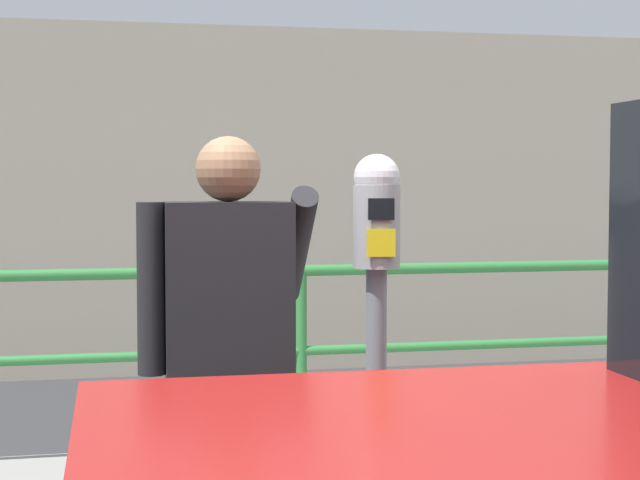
# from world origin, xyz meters

# --- Properties ---
(parking_meter) EXTENTS (0.16, 0.17, 1.52)m
(parking_meter) POSITION_xyz_m (-0.15, 0.51, 1.21)
(parking_meter) COLOR slate
(parking_meter) RESTS_ON sidewalk_curb
(pedestrian_at_meter) EXTENTS (0.60, 0.54, 1.58)m
(pedestrian_at_meter) POSITION_xyz_m (-0.63, 0.54, 1.03)
(pedestrian_at_meter) COLOR slate
(pedestrian_at_meter) RESTS_ON sidewalk_curb
(background_railing) EXTENTS (24.06, 0.06, 0.99)m
(background_railing) POSITION_xyz_m (-0.00, 2.58, 0.85)
(background_railing) COLOR #2D7A38
(background_railing) RESTS_ON sidewalk_curb
(backdrop_wall) EXTENTS (32.00, 0.50, 2.85)m
(backdrop_wall) POSITION_xyz_m (0.00, 5.85, 1.43)
(backdrop_wall) COLOR #ADA38E
(backdrop_wall) RESTS_ON ground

